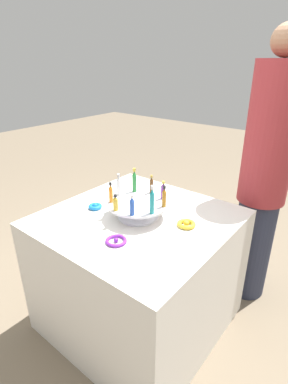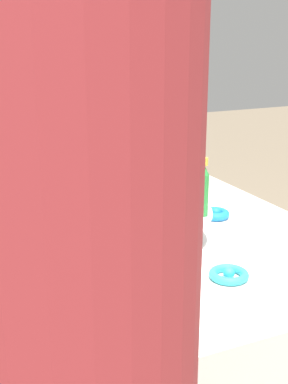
% 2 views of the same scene
% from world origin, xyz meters
% --- Properties ---
extents(ground_plane, '(12.00, 12.00, 0.00)m').
position_xyz_m(ground_plane, '(0.00, 0.00, 0.00)').
color(ground_plane, '#756651').
extents(party_table, '(0.98, 0.98, 0.76)m').
position_xyz_m(party_table, '(0.00, 0.00, 0.38)').
color(party_table, silver).
rests_on(party_table, ground_plane).
extents(display_stand, '(0.34, 0.34, 0.09)m').
position_xyz_m(display_stand, '(0.00, 0.00, 0.82)').
color(display_stand, silver).
rests_on(display_stand, party_table).
extents(bottle_brown, '(0.02, 0.02, 0.11)m').
position_xyz_m(bottle_brown, '(0.02, -0.15, 0.90)').
color(bottle_brown, brown).
rests_on(bottle_brown, display_stand).
extents(bottle_green, '(0.02, 0.02, 0.15)m').
position_xyz_m(bottle_green, '(0.11, -0.10, 0.92)').
color(bottle_green, '#288438').
rests_on(bottle_green, display_stand).
extents(bottle_clear, '(0.02, 0.02, 0.13)m').
position_xyz_m(bottle_clear, '(0.15, -0.01, 0.91)').
color(bottle_clear, silver).
rests_on(bottle_clear, display_stand).
extents(bottle_orange, '(0.02, 0.02, 0.12)m').
position_xyz_m(bottle_orange, '(0.12, 0.09, 0.90)').
color(bottle_orange, orange).
rests_on(bottle_orange, display_stand).
extents(bottle_gold, '(0.03, 0.03, 0.09)m').
position_xyz_m(bottle_gold, '(0.03, 0.14, 0.89)').
color(bottle_gold, gold).
rests_on(bottle_gold, display_stand).
extents(bottle_blue, '(0.02, 0.02, 0.11)m').
position_xyz_m(bottle_blue, '(-0.07, 0.13, 0.90)').
color(bottle_blue, '#234CAD').
rests_on(bottle_blue, display_stand).
extents(bottle_teal, '(0.02, 0.02, 0.15)m').
position_xyz_m(bottle_teal, '(-0.14, 0.06, 0.92)').
color(bottle_teal, teal).
rests_on(bottle_teal, display_stand).
extents(bottle_amber, '(0.02, 0.02, 0.12)m').
position_xyz_m(bottle_amber, '(-0.14, -0.05, 0.91)').
color(bottle_amber, '#AD6B19').
rests_on(bottle_amber, display_stand).
extents(bottle_purple, '(0.03, 0.03, 0.10)m').
position_xyz_m(bottle_purple, '(-0.08, -0.13, 0.90)').
color(bottle_purple, '#702D93').
rests_on(bottle_purple, display_stand).
extents(ribbon_bow_blue, '(0.08, 0.08, 0.03)m').
position_xyz_m(ribbon_bow_blue, '(0.26, 0.08, 0.77)').
color(ribbon_bow_blue, blue).
rests_on(ribbon_bow_blue, party_table).
extents(ribbon_bow_purple, '(0.11, 0.11, 0.02)m').
position_xyz_m(ribbon_bow_purple, '(-0.08, 0.26, 0.77)').
color(ribbon_bow_purple, purple).
rests_on(ribbon_bow_purple, party_table).
extents(ribbon_bow_gold, '(0.10, 0.10, 0.03)m').
position_xyz_m(ribbon_bow_gold, '(-0.26, -0.08, 0.77)').
color(ribbon_bow_gold, gold).
rests_on(ribbon_bow_gold, party_table).
extents(ribbon_bow_teal, '(0.09, 0.09, 0.03)m').
position_xyz_m(ribbon_bow_teal, '(0.08, -0.26, 0.77)').
color(ribbon_bow_teal, '#2DB7CC').
rests_on(ribbon_bow_teal, party_table).
extents(person_figure, '(0.30, 0.30, 1.75)m').
position_xyz_m(person_figure, '(-0.44, -0.71, 0.88)').
color(person_figure, '#282D42').
rests_on(person_figure, ground_plane).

